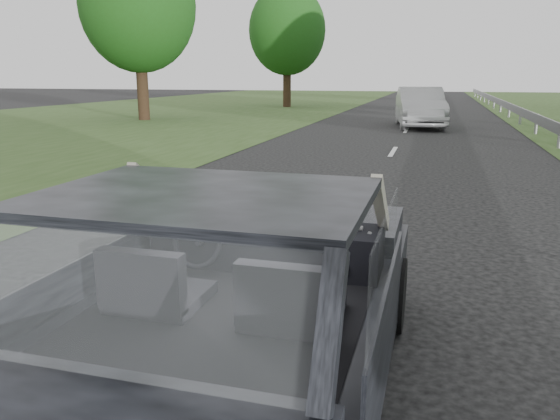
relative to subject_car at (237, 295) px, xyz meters
The scene contains 10 objects.
ground 0.72m from the subject_car, ahead, with size 140.00×140.00×0.00m, color #373737.
subject_car is the anchor object (origin of this frame).
dashboard 0.64m from the subject_car, 90.00° to the left, with size 1.58×0.45×0.30m, color black.
driver_seat 0.52m from the subject_car, 144.06° to the right, with size 0.50×0.72×0.42m, color black.
passenger_seat 0.52m from the subject_car, 35.94° to the right, with size 0.50×0.72×0.42m, color black.
steering_wheel 0.55m from the subject_car, 140.48° to the left, with size 0.36×0.36×0.04m, color black.
cat 0.78m from the subject_car, 72.38° to the left, with size 0.54×0.17×0.24m, color gray.
other_car 19.75m from the subject_car, 88.85° to the left, with size 1.87×4.74×1.56m, color #B4B5B7.
tree_5 23.38m from the subject_car, 120.96° to the left, with size 5.10×5.10×7.73m, color #1E5116, non-canonical shape.
tree_6 33.11m from the subject_car, 104.72° to the left, with size 4.83×4.83×7.33m, color #1E5116, non-canonical shape.
Camera 1 is at (1.09, -2.86, 2.01)m, focal length 35.00 mm.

